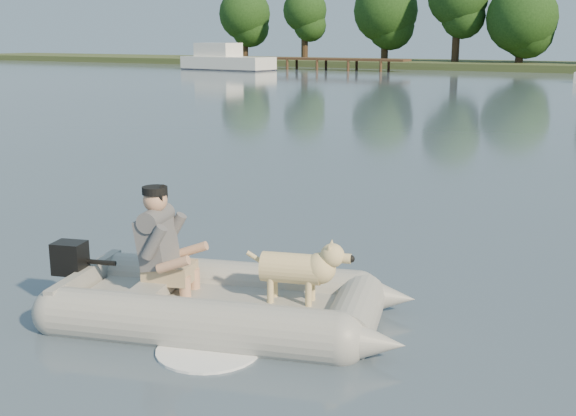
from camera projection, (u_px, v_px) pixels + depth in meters
The scene contains 7 objects.
water at pixel (225, 306), 8.04m from camera, with size 160.00×160.00×0.00m, color slate.
dock at pixel (311, 64), 64.40m from camera, with size 18.00×2.00×1.04m, color #4C331E, non-canonical shape.
dinghy at pixel (225, 262), 7.48m from camera, with size 5.11×3.83×1.48m, color gray, non-canonical shape.
man at pixel (159, 238), 7.66m from camera, with size 0.78×0.67×1.16m, color #57575C, non-canonical shape.
dog at pixel (291, 273), 7.39m from camera, with size 1.00×0.36×0.67m, color tan, non-canonical shape.
outboard_motor at pixel (71, 277), 7.96m from camera, with size 0.45×0.31×0.85m, color black, non-canonical shape.
cabin_cruiser at pixel (227, 57), 63.12m from camera, with size 8.95×3.20×2.77m, color white, non-canonical shape.
Camera 1 is at (4.32, -6.25, 2.93)m, focal length 45.00 mm.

